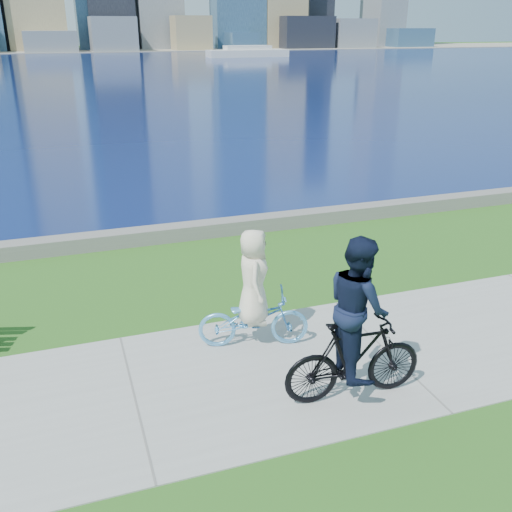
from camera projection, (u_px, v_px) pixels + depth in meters
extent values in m
plane|color=#235616|center=(135.00, 399.00, 8.00)|extent=(320.00, 320.00, 0.00)
cube|color=#989894|center=(135.00, 398.00, 8.00)|extent=(80.00, 3.50, 0.02)
cube|color=slate|center=(98.00, 241.00, 13.37)|extent=(90.00, 0.50, 0.35)
cube|color=#0B194B|center=(55.00, 68.00, 71.12)|extent=(320.00, 131.00, 0.01)
cube|color=gray|center=(51.00, 50.00, 121.94)|extent=(320.00, 30.00, 0.12)
cube|color=slate|center=(51.00, 41.00, 113.37)|extent=(10.03, 9.83, 4.00)
cube|color=slate|center=(113.00, 34.00, 116.06)|extent=(8.93, 9.40, 6.65)
cube|color=#8F7E58|center=(191.00, 33.00, 121.51)|extent=(7.80, 6.51, 6.92)
cube|color=navy|center=(240.00, 41.00, 126.46)|extent=(6.07, 8.87, 3.55)
cube|color=black|center=(305.00, 32.00, 131.18)|extent=(11.96, 8.06, 6.97)
cube|color=slate|center=(351.00, 33.00, 134.58)|extent=(9.74, 7.83, 6.48)
cube|color=navy|center=(410.00, 38.00, 140.35)|extent=(10.26, 6.10, 4.37)
cube|color=silver|center=(247.00, 53.00, 95.88)|extent=(13.59, 3.88, 1.17)
cube|color=silver|center=(247.00, 48.00, 95.53)|extent=(7.77, 2.91, 0.68)
imported|color=#61B2EC|center=(253.00, 319.00, 9.17)|extent=(1.04, 1.88, 0.93)
imported|color=white|center=(253.00, 277.00, 8.89)|extent=(0.67, 0.87, 1.55)
imported|color=black|center=(354.00, 359.00, 7.81)|extent=(0.70, 2.02, 1.20)
imported|color=black|center=(358.00, 307.00, 7.50)|extent=(0.79, 0.99, 1.96)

